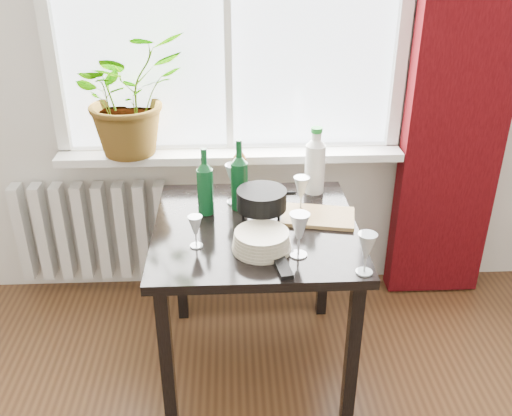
{
  "coord_description": "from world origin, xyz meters",
  "views": [
    {
      "loc": [
        0.0,
        -0.54,
        1.9
      ],
      "look_at": [
        0.1,
        1.55,
        0.82
      ],
      "focal_mm": 40.0,
      "sensor_mm": 36.0,
      "label": 1
    }
  ],
  "objects_px": {
    "wineglass_front_right": "(299,234)",
    "cutting_board": "(318,216)",
    "table": "(256,245)",
    "plate_stack": "(262,241)",
    "bottle_amber": "(240,166)",
    "potted_plant": "(128,94)",
    "wine_bottle_right": "(239,175)",
    "wineglass_far_right": "(366,253)",
    "wine_bottle_left": "(205,181)",
    "wineglass_back_center": "(301,194)",
    "radiator": "(93,231)",
    "tv_remote": "(282,266)",
    "wineglass_back_left": "(234,183)",
    "cleaning_bottle": "(315,159)",
    "wineglass_front_left": "(196,231)",
    "fondue_pot": "(262,208)"
  },
  "relations": [
    {
      "from": "potted_plant",
      "to": "wineglass_back_left",
      "type": "relative_size",
      "value": 3.12
    },
    {
      "from": "potted_plant",
      "to": "wineglass_back_center",
      "type": "distance_m",
      "value": 0.97
    },
    {
      "from": "wineglass_front_right",
      "to": "cutting_board",
      "type": "xyz_separation_m",
      "value": [
        0.12,
        0.29,
        -0.08
      ]
    },
    {
      "from": "wineglass_front_left",
      "to": "plate_stack",
      "type": "relative_size",
      "value": 0.58
    },
    {
      "from": "wineglass_back_center",
      "to": "wine_bottle_left",
      "type": "bearing_deg",
      "value": 179.69
    },
    {
      "from": "wineglass_back_left",
      "to": "table",
      "type": "bearing_deg",
      "value": -68.92
    },
    {
      "from": "table",
      "to": "plate_stack",
      "type": "distance_m",
      "value": 0.23
    },
    {
      "from": "wineglass_front_right",
      "to": "wineglass_front_left",
      "type": "height_order",
      "value": "wineglass_front_right"
    },
    {
      "from": "table",
      "to": "wine_bottle_right",
      "type": "relative_size",
      "value": 2.65
    },
    {
      "from": "wineglass_front_right",
      "to": "potted_plant",
      "type": "bearing_deg",
      "value": 131.09
    },
    {
      "from": "bottle_amber",
      "to": "cutting_board",
      "type": "bearing_deg",
      "value": -41.36
    },
    {
      "from": "bottle_amber",
      "to": "cutting_board",
      "type": "xyz_separation_m",
      "value": [
        0.33,
        -0.29,
        -0.12
      ]
    },
    {
      "from": "wine_bottle_right",
      "to": "wineglass_far_right",
      "type": "distance_m",
      "value": 0.7
    },
    {
      "from": "wine_bottle_left",
      "to": "cutting_board",
      "type": "relative_size",
      "value": 0.98
    },
    {
      "from": "cleaning_bottle",
      "to": "wineglass_back_left",
      "type": "distance_m",
      "value": 0.39
    },
    {
      "from": "potted_plant",
      "to": "wineglass_back_center",
      "type": "xyz_separation_m",
      "value": [
        0.78,
        -0.47,
        -0.32
      ]
    },
    {
      "from": "wineglass_front_right",
      "to": "cutting_board",
      "type": "height_order",
      "value": "wineglass_front_right"
    },
    {
      "from": "radiator",
      "to": "wine_bottle_right",
      "type": "bearing_deg",
      "value": -30.39
    },
    {
      "from": "cleaning_bottle",
      "to": "tv_remote",
      "type": "bearing_deg",
      "value": -107.7
    },
    {
      "from": "potted_plant",
      "to": "fondue_pot",
      "type": "relative_size",
      "value": 2.5
    },
    {
      "from": "radiator",
      "to": "potted_plant",
      "type": "bearing_deg",
      "value": -6.74
    },
    {
      "from": "wineglass_far_right",
      "to": "fondue_pot",
      "type": "relative_size",
      "value": 0.7
    },
    {
      "from": "bottle_amber",
      "to": "potted_plant",
      "type": "bearing_deg",
      "value": 153.89
    },
    {
      "from": "cleaning_bottle",
      "to": "fondue_pot",
      "type": "height_order",
      "value": "cleaning_bottle"
    },
    {
      "from": "wineglass_back_left",
      "to": "wineglass_front_left",
      "type": "bearing_deg",
      "value": -112.34
    },
    {
      "from": "wineglass_back_center",
      "to": "fondue_pot",
      "type": "distance_m",
      "value": 0.21
    },
    {
      "from": "radiator",
      "to": "potted_plant",
      "type": "distance_m",
      "value": 0.81
    },
    {
      "from": "wine_bottle_right",
      "to": "wineglass_front_right",
      "type": "bearing_deg",
      "value": -62.29
    },
    {
      "from": "plate_stack",
      "to": "bottle_amber",
      "type": "bearing_deg",
      "value": 97.7
    },
    {
      "from": "plate_stack",
      "to": "cutting_board",
      "type": "height_order",
      "value": "plate_stack"
    },
    {
      "from": "radiator",
      "to": "plate_stack",
      "type": "relative_size",
      "value": 3.44
    },
    {
      "from": "table",
      "to": "potted_plant",
      "type": "xyz_separation_m",
      "value": [
        -0.58,
        0.6,
        0.49
      ]
    },
    {
      "from": "table",
      "to": "wineglass_front_right",
      "type": "height_order",
      "value": "wineglass_front_right"
    },
    {
      "from": "cleaning_bottle",
      "to": "wineglass_front_left",
      "type": "distance_m",
      "value": 0.72
    },
    {
      "from": "cleaning_bottle",
      "to": "wineglass_front_left",
      "type": "xyz_separation_m",
      "value": [
        -0.53,
        -0.48,
        -0.1
      ]
    },
    {
      "from": "cleaning_bottle",
      "to": "cutting_board",
      "type": "bearing_deg",
      "value": -93.84
    },
    {
      "from": "wineglass_far_right",
      "to": "plate_stack",
      "type": "xyz_separation_m",
      "value": [
        -0.36,
        0.18,
        -0.05
      ]
    },
    {
      "from": "plate_stack",
      "to": "tv_remote",
      "type": "xyz_separation_m",
      "value": [
        0.07,
        -0.13,
        -0.03
      ]
    },
    {
      "from": "potted_plant",
      "to": "wineglass_front_left",
      "type": "bearing_deg",
      "value": -65.78
    },
    {
      "from": "wineglass_back_center",
      "to": "wineglass_back_left",
      "type": "distance_m",
      "value": 0.3
    },
    {
      "from": "radiator",
      "to": "wine_bottle_left",
      "type": "height_order",
      "value": "wine_bottle_left"
    },
    {
      "from": "wine_bottle_left",
      "to": "wine_bottle_right",
      "type": "relative_size",
      "value": 0.94
    },
    {
      "from": "fondue_pot",
      "to": "tv_remote",
      "type": "xyz_separation_m",
      "value": [
        0.06,
        -0.33,
        -0.07
      ]
    },
    {
      "from": "wine_bottle_left",
      "to": "wineglass_back_center",
      "type": "height_order",
      "value": "wine_bottle_left"
    },
    {
      "from": "wine_bottle_left",
      "to": "wineglass_far_right",
      "type": "distance_m",
      "value": 0.77
    },
    {
      "from": "cutting_board",
      "to": "wine_bottle_left",
      "type": "bearing_deg",
      "value": 171.22
    },
    {
      "from": "bottle_amber",
      "to": "wineglass_back_left",
      "type": "height_order",
      "value": "bottle_amber"
    },
    {
      "from": "wine_bottle_right",
      "to": "fondue_pot",
      "type": "relative_size",
      "value": 1.36
    },
    {
      "from": "radiator",
      "to": "plate_stack",
      "type": "bearing_deg",
      "value": -43.52
    },
    {
      "from": "radiator",
      "to": "wine_bottle_right",
      "type": "relative_size",
      "value": 2.49
    }
  ]
}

